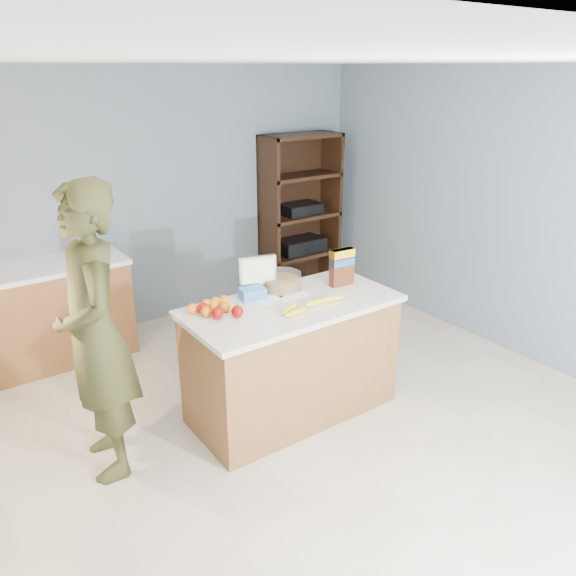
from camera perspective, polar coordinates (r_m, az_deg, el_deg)
floor at (r=4.24m, az=2.82°, el=-14.13°), size 4.50×5.00×0.02m
walls at (r=3.54m, az=3.30°, el=8.14°), size 4.52×5.02×2.51m
counter_peninsula at (r=4.22m, az=0.40°, el=-7.61°), size 1.56×0.76×0.90m
back_cabinet at (r=5.38m, az=-22.41°, el=-2.23°), size 1.24×0.62×0.90m
shelving_unit at (r=6.46m, az=1.00°, el=7.14°), size 0.90×0.40×1.80m
person at (r=3.63m, az=-19.01°, el=-4.52°), size 0.53×0.74×1.90m
knife_block at (r=5.18m, az=-19.59°, el=3.99°), size 0.12×0.10×0.31m
envelopes at (r=4.09m, az=-0.62°, el=-0.99°), size 0.43×0.21×0.00m
bananas at (r=3.91m, az=2.09°, el=-1.80°), size 0.55×0.16×0.04m
apples at (r=3.80m, az=-7.00°, el=-2.34°), size 0.25×0.26×0.08m
oranges at (r=3.91m, az=-7.71°, el=-1.77°), size 0.32×0.19×0.07m
blue_carton at (r=4.08m, az=-3.62°, el=-0.54°), size 0.20×0.15×0.08m
salad_bowl at (r=4.23m, az=-0.70°, el=0.59°), size 0.30×0.30×0.13m
tv at (r=4.15m, az=-3.12°, el=1.62°), size 0.28×0.12×0.28m
cereal_box at (r=4.30m, az=5.51°, el=2.40°), size 0.20×0.09×0.29m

